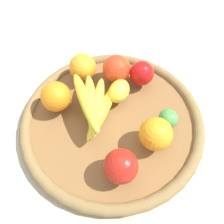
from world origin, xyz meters
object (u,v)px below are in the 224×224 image
(orange_2, at_px, (56,97))
(orange_1, at_px, (156,134))
(apple_2, at_px, (116,69))
(lemon_0, at_px, (119,91))
(orange_0, at_px, (83,67))
(lime_0, at_px, (168,119))
(banana_bunch, at_px, (94,105))
(apple_1, at_px, (121,166))
(apple_0, at_px, (142,73))

(orange_2, distance_m, orange_1, 0.26)
(apple_2, xyz_separation_m, orange_1, (0.21, -0.07, -0.00))
(lemon_0, relative_size, orange_2, 0.93)
(orange_0, relative_size, lemon_0, 1.05)
(orange_1, bearing_deg, lime_0, 102.00)
(orange_0, distance_m, banana_bunch, 0.13)
(apple_1, xyz_separation_m, apple_2, (-0.21, 0.18, 0.00))
(orange_0, height_order, apple_1, same)
(orange_1, bearing_deg, banana_bunch, -161.02)
(orange_0, bearing_deg, apple_0, 42.02)
(lemon_0, bearing_deg, apple_0, 90.64)
(banana_bunch, distance_m, orange_1, 0.16)
(banana_bunch, bearing_deg, apple_2, 113.91)
(apple_0, bearing_deg, orange_0, -137.98)
(banana_bunch, xyz_separation_m, orange_2, (-0.08, -0.06, 0.00))
(apple_1, bearing_deg, orange_2, -179.93)
(lemon_0, distance_m, lime_0, 0.15)
(orange_0, height_order, orange_1, orange_1)
(orange_2, bearing_deg, orange_1, 24.84)
(orange_2, bearing_deg, orange_0, 108.69)
(orange_2, bearing_deg, banana_bunch, 34.45)
(banana_bunch, xyz_separation_m, orange_1, (0.16, 0.05, 0.00))
(apple_1, height_order, lime_0, apple_1)
(banana_bunch, relative_size, orange_1, 2.39)
(orange_0, xyz_separation_m, lime_0, (0.26, 0.06, -0.01))
(banana_bunch, distance_m, orange_2, 0.10)
(lime_0, bearing_deg, banana_bunch, -141.14)
(apple_0, relative_size, lime_0, 1.41)
(orange_0, distance_m, apple_2, 0.09)
(banana_bunch, height_order, lime_0, banana_bunch)
(orange_0, distance_m, lime_0, 0.27)
(banana_bunch, distance_m, lime_0, 0.18)
(apple_0, height_order, orange_1, orange_1)
(apple_0, xyz_separation_m, lime_0, (0.14, -0.05, -0.01))
(lime_0, relative_size, apple_2, 0.62)
(orange_0, xyz_separation_m, orange_2, (0.04, -0.11, 0.00))
(orange_2, height_order, apple_2, same)
(orange_2, bearing_deg, apple_2, 80.77)
(apple_1, distance_m, apple_2, 0.28)
(lime_0, bearing_deg, lemon_0, -166.81)
(orange_1, bearing_deg, orange_0, 179.40)
(apple_0, xyz_separation_m, apple_2, (-0.05, -0.04, 0.01))
(orange_1, bearing_deg, apple_2, 161.94)
(lemon_0, xyz_separation_m, orange_2, (-0.08, -0.14, 0.01))
(orange_0, xyz_separation_m, apple_2, (0.07, 0.07, 0.00))
(apple_2, bearing_deg, orange_2, -99.23)
(apple_1, relative_size, apple_2, 0.96)
(lemon_0, xyz_separation_m, lime_0, (0.14, 0.03, -0.00))
(orange_2, bearing_deg, apple_0, 69.47)
(apple_1, distance_m, orange_1, 0.11)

